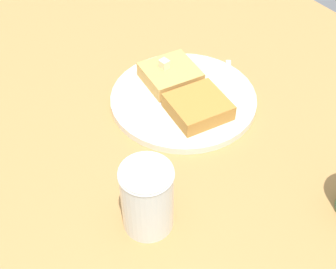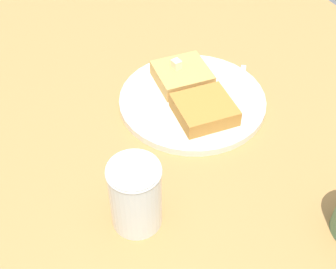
# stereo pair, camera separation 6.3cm
# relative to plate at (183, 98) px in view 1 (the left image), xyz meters

# --- Properties ---
(table_surface) EXTENTS (0.98, 0.98, 0.02)m
(table_surface) POSITION_rel_plate_xyz_m (-0.05, -0.03, -0.02)
(table_surface) COLOR #B07E45
(table_surface) RESTS_ON ground
(plate) EXTENTS (0.26, 0.26, 0.01)m
(plate) POSITION_rel_plate_xyz_m (0.00, 0.00, 0.00)
(plate) COLOR silver
(plate) RESTS_ON table_surface
(toast_slice_left) EXTENTS (0.10, 0.10, 0.03)m
(toast_slice_left) POSITION_rel_plate_xyz_m (-0.05, 0.01, 0.02)
(toast_slice_left) COLOR #D8A553
(toast_slice_left) RESTS_ON plate
(toast_slice_middle) EXTENTS (0.10, 0.10, 0.03)m
(toast_slice_middle) POSITION_rel_plate_xyz_m (0.05, -0.01, 0.02)
(toast_slice_middle) COLOR #B77C33
(toast_slice_middle) RESTS_ON plate
(butter_pat_primary) EXTENTS (0.02, 0.02, 0.02)m
(butter_pat_primary) POSITION_rel_plate_xyz_m (-0.06, -0.00, 0.04)
(butter_pat_primary) COLOR beige
(butter_pat_primary) RESTS_ON toast_slice_left
(fork) EXTENTS (0.13, 0.11, 0.00)m
(fork) POSITION_rel_plate_xyz_m (0.04, 0.07, 0.01)
(fork) COLOR silver
(fork) RESTS_ON plate
(syrup_jar) EXTENTS (0.07, 0.07, 0.11)m
(syrup_jar) POSITION_rel_plate_xyz_m (0.18, -0.19, 0.04)
(syrup_jar) COLOR #49220C
(syrup_jar) RESTS_ON table_surface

